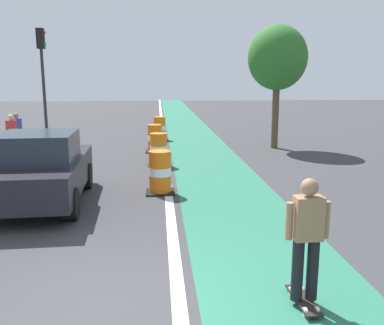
{
  "coord_description": "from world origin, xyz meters",
  "views": [
    {
      "loc": [
        0.67,
        -4.83,
        2.89
      ],
      "look_at": [
        1.38,
        4.02,
        1.1
      ],
      "focal_mm": 39.25,
      "sensor_mm": 36.0,
      "label": 1
    }
  ],
  "objects_px": {
    "traffic_barrel_front": "(160,173)",
    "pedestrian_waiting": "(17,132)",
    "traffic_barrel_mid": "(159,150)",
    "traffic_light_corner": "(42,64)",
    "parked_sedan_nearest": "(41,169)",
    "traffic_barrel_far": "(160,129)",
    "skateboarder_on_lane": "(307,238)",
    "street_tree_sidewalk": "(278,58)",
    "traffic_barrel_back": "(155,139)",
    "pedestrian_crossing": "(12,135)"
  },
  "relations": [
    {
      "from": "traffic_barrel_front",
      "to": "pedestrian_waiting",
      "type": "height_order",
      "value": "pedestrian_waiting"
    },
    {
      "from": "traffic_barrel_mid",
      "to": "traffic_light_corner",
      "type": "height_order",
      "value": "traffic_light_corner"
    },
    {
      "from": "parked_sedan_nearest",
      "to": "traffic_barrel_far",
      "type": "bearing_deg",
      "value": 74.93
    },
    {
      "from": "skateboarder_on_lane",
      "to": "parked_sedan_nearest",
      "type": "xyz_separation_m",
      "value": [
        -4.54,
        4.81,
        -0.08
      ]
    },
    {
      "from": "skateboarder_on_lane",
      "to": "traffic_light_corner",
      "type": "relative_size",
      "value": 0.33
    },
    {
      "from": "traffic_barrel_mid",
      "to": "street_tree_sidewalk",
      "type": "relative_size",
      "value": 0.22
    },
    {
      "from": "traffic_barrel_mid",
      "to": "pedestrian_waiting",
      "type": "xyz_separation_m",
      "value": [
        -5.34,
        2.41,
        0.33
      ]
    },
    {
      "from": "pedestrian_waiting",
      "to": "traffic_barrel_back",
      "type": "bearing_deg",
      "value": 2.62
    },
    {
      "from": "traffic_barrel_mid",
      "to": "pedestrian_crossing",
      "type": "bearing_deg",
      "value": 162.27
    },
    {
      "from": "traffic_barrel_front",
      "to": "street_tree_sidewalk",
      "type": "relative_size",
      "value": 0.22
    },
    {
      "from": "parked_sedan_nearest",
      "to": "pedestrian_waiting",
      "type": "relative_size",
      "value": 2.6
    },
    {
      "from": "traffic_light_corner",
      "to": "traffic_barrel_front",
      "type": "bearing_deg",
      "value": -61.68
    },
    {
      "from": "traffic_barrel_mid",
      "to": "pedestrian_crossing",
      "type": "height_order",
      "value": "pedestrian_crossing"
    },
    {
      "from": "skateboarder_on_lane",
      "to": "street_tree_sidewalk",
      "type": "distance_m",
      "value": 12.93
    },
    {
      "from": "traffic_barrel_back",
      "to": "skateboarder_on_lane",
      "type": "bearing_deg",
      "value": -80.35
    },
    {
      "from": "parked_sedan_nearest",
      "to": "traffic_barrel_far",
      "type": "relative_size",
      "value": 3.83
    },
    {
      "from": "traffic_barrel_back",
      "to": "traffic_barrel_far",
      "type": "relative_size",
      "value": 1.0
    },
    {
      "from": "traffic_barrel_mid",
      "to": "traffic_barrel_back",
      "type": "distance_m",
      "value": 2.65
    },
    {
      "from": "pedestrian_crossing",
      "to": "pedestrian_waiting",
      "type": "height_order",
      "value": "same"
    },
    {
      "from": "street_tree_sidewalk",
      "to": "parked_sedan_nearest",
      "type": "bearing_deg",
      "value": -135.37
    },
    {
      "from": "skateboarder_on_lane",
      "to": "traffic_light_corner",
      "type": "bearing_deg",
      "value": 114.78
    },
    {
      "from": "skateboarder_on_lane",
      "to": "traffic_barrel_back",
      "type": "relative_size",
      "value": 1.55
    },
    {
      "from": "traffic_barrel_front",
      "to": "traffic_barrel_back",
      "type": "height_order",
      "value": "same"
    },
    {
      "from": "pedestrian_waiting",
      "to": "skateboarder_on_lane",
      "type": "bearing_deg",
      "value": -57.88
    },
    {
      "from": "traffic_barrel_front",
      "to": "traffic_barrel_far",
      "type": "bearing_deg",
      "value": 89.79
    },
    {
      "from": "skateboarder_on_lane",
      "to": "pedestrian_crossing",
      "type": "xyz_separation_m",
      "value": [
        -7.14,
        10.72,
        -0.05
      ]
    },
    {
      "from": "skateboarder_on_lane",
      "to": "traffic_barrel_mid",
      "type": "bearing_deg",
      "value": 101.52
    },
    {
      "from": "parked_sedan_nearest",
      "to": "street_tree_sidewalk",
      "type": "height_order",
      "value": "street_tree_sidewalk"
    },
    {
      "from": "traffic_barrel_mid",
      "to": "skateboarder_on_lane",
      "type": "bearing_deg",
      "value": -78.48
    },
    {
      "from": "traffic_barrel_mid",
      "to": "pedestrian_waiting",
      "type": "bearing_deg",
      "value": 155.72
    },
    {
      "from": "traffic_barrel_back",
      "to": "street_tree_sidewalk",
      "type": "xyz_separation_m",
      "value": [
        5.0,
        0.59,
        3.14
      ]
    },
    {
      "from": "traffic_barrel_back",
      "to": "street_tree_sidewalk",
      "type": "height_order",
      "value": "street_tree_sidewalk"
    },
    {
      "from": "skateboarder_on_lane",
      "to": "traffic_barrel_front",
      "type": "height_order",
      "value": "skateboarder_on_lane"
    },
    {
      "from": "traffic_barrel_front",
      "to": "traffic_barrel_back",
      "type": "xyz_separation_m",
      "value": [
        -0.17,
        6.1,
        0.0
      ]
    },
    {
      "from": "traffic_barrel_mid",
      "to": "traffic_barrel_front",
      "type": "bearing_deg",
      "value": -89.61
    },
    {
      "from": "traffic_barrel_front",
      "to": "traffic_barrel_mid",
      "type": "distance_m",
      "value": 3.46
    },
    {
      "from": "skateboarder_on_lane",
      "to": "traffic_barrel_far",
      "type": "relative_size",
      "value": 1.55
    },
    {
      "from": "traffic_barrel_front",
      "to": "traffic_barrel_far",
      "type": "height_order",
      "value": "same"
    },
    {
      "from": "skateboarder_on_lane",
      "to": "traffic_barrel_back",
      "type": "bearing_deg",
      "value": 99.65
    },
    {
      "from": "traffic_light_corner",
      "to": "street_tree_sidewalk",
      "type": "distance_m",
      "value": 10.59
    },
    {
      "from": "traffic_barrel_mid",
      "to": "street_tree_sidewalk",
      "type": "xyz_separation_m",
      "value": [
        4.86,
        3.24,
        3.14
      ]
    },
    {
      "from": "traffic_barrel_mid",
      "to": "parked_sedan_nearest",
      "type": "bearing_deg",
      "value": -122.62
    },
    {
      "from": "parked_sedan_nearest",
      "to": "pedestrian_waiting",
      "type": "distance_m",
      "value": 7.14
    },
    {
      "from": "traffic_barrel_far",
      "to": "skateboarder_on_lane",
      "type": "bearing_deg",
      "value": -83.25
    },
    {
      "from": "street_tree_sidewalk",
      "to": "traffic_barrel_mid",
      "type": "bearing_deg",
      "value": -146.29
    },
    {
      "from": "parked_sedan_nearest",
      "to": "traffic_barrel_mid",
      "type": "relative_size",
      "value": 3.83
    },
    {
      "from": "traffic_barrel_front",
      "to": "parked_sedan_nearest",
      "type": "bearing_deg",
      "value": -164.31
    },
    {
      "from": "parked_sedan_nearest",
      "to": "street_tree_sidewalk",
      "type": "bearing_deg",
      "value": 44.63
    },
    {
      "from": "traffic_barrel_far",
      "to": "street_tree_sidewalk",
      "type": "xyz_separation_m",
      "value": [
        4.8,
        -2.79,
        3.14
      ]
    },
    {
      "from": "traffic_light_corner",
      "to": "skateboarder_on_lane",
      "type": "bearing_deg",
      "value": -65.22
    }
  ]
}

